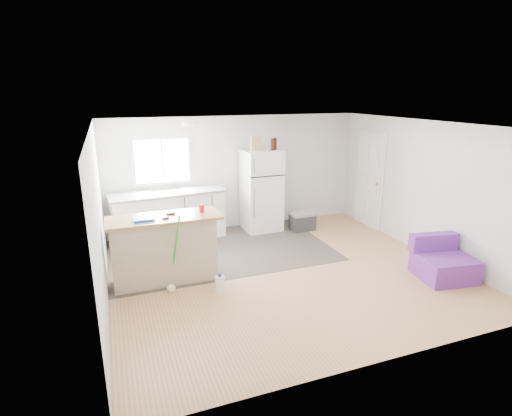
{
  "coord_description": "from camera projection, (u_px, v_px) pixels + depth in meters",
  "views": [
    {
      "loc": [
        -2.55,
        -5.54,
        2.88
      ],
      "look_at": [
        -0.23,
        0.7,
        0.93
      ],
      "focal_mm": 28.0,
      "sensor_mm": 36.0,
      "label": 1
    }
  ],
  "objects": [
    {
      "name": "cardboard_box",
      "position": [
        256.0,
        144.0,
        8.07
      ],
      "size": [
        0.2,
        0.11,
        0.3
      ],
      "primitive_type": "cube",
      "rotation": [
        0.0,
        0.0,
        -0.03
      ],
      "color": "tan",
      "rests_on": "refrigerator"
    },
    {
      "name": "room",
      "position": [
        285.0,
        202.0,
        6.31
      ],
      "size": [
        5.51,
        5.01,
        2.41
      ],
      "color": "#AB7148",
      "rests_on": "ground"
    },
    {
      "name": "red_cup",
      "position": [
        202.0,
        208.0,
        6.28
      ],
      "size": [
        0.1,
        0.1,
        0.12
      ],
      "primitive_type": "cylinder",
      "rotation": [
        0.0,
        0.0,
        -0.39
      ],
      "color": "red",
      "rests_on": "peninsula"
    },
    {
      "name": "kitchen_cabinets",
      "position": [
        169.0,
        216.0,
        7.93
      ],
      "size": [
        2.28,
        0.9,
        1.28
      ],
      "rotation": [
        0.0,
        0.0,
        0.1
      ],
      "color": "white",
      "rests_on": "floor"
    },
    {
      "name": "window",
      "position": [
        162.0,
        161.0,
        7.93
      ],
      "size": [
        1.18,
        0.06,
        0.98
      ],
      "color": "white",
      "rests_on": "back_wall"
    },
    {
      "name": "bottle_right",
      "position": [
        275.0,
        144.0,
        8.23
      ],
      "size": [
        0.08,
        0.08,
        0.25
      ],
      "primitive_type": "cylinder",
      "rotation": [
        0.0,
        0.0,
        -0.18
      ],
      "color": "#39120A",
      "rests_on": "refrigerator"
    },
    {
      "name": "interior_door",
      "position": [
        369.0,
        180.0,
        8.66
      ],
      "size": [
        0.11,
        0.92,
        2.1
      ],
      "color": "white",
      "rests_on": "right_wall"
    },
    {
      "name": "refrigerator",
      "position": [
        261.0,
        190.0,
        8.46
      ],
      "size": [
        0.77,
        0.73,
        1.71
      ],
      "rotation": [
        0.0,
        0.0,
        0.02
      ],
      "color": "white",
      "rests_on": "floor"
    },
    {
      "name": "blue_tray",
      "position": [
        143.0,
        219.0,
        5.88
      ],
      "size": [
        0.31,
        0.24,
        0.04
      ],
      "primitive_type": "cube",
      "rotation": [
        0.0,
        0.0,
        0.07
      ],
      "color": "blue",
      "rests_on": "peninsula"
    },
    {
      "name": "ceiling_fixture",
      "position": [
        191.0,
        124.0,
        6.66
      ],
      "size": [
        0.3,
        0.3,
        0.07
      ],
      "primitive_type": "cylinder",
      "color": "white",
      "rests_on": "ceiling"
    },
    {
      "name": "vinyl_zone",
      "position": [
        221.0,
        250.0,
        7.52
      ],
      "size": [
        4.05,
        2.5,
        0.0
      ],
      "primitive_type": "cube",
      "color": "#38302A",
      "rests_on": "floor"
    },
    {
      "name": "tool_a",
      "position": [
        171.0,
        214.0,
        6.16
      ],
      "size": [
        0.15,
        0.08,
        0.03
      ],
      "primitive_type": "cube",
      "rotation": [
        0.0,
        0.0,
        -0.19
      ],
      "color": "black",
      "rests_on": "peninsula"
    },
    {
      "name": "purple_seat",
      "position": [
        442.0,
        263.0,
        6.38
      ],
      "size": [
        0.91,
        0.88,
        0.66
      ],
      "rotation": [
        0.0,
        0.0,
        -0.17
      ],
      "color": "#712E97",
      "rests_on": "floor"
    },
    {
      "name": "mop",
      "position": [
        172.0,
        276.0,
        5.94
      ],
      "size": [
        0.27,
        0.32,
        1.19
      ],
      "rotation": [
        0.0,
        0.0,
        0.53
      ],
      "color": "green",
      "rests_on": "floor"
    },
    {
      "name": "tool_b",
      "position": [
        166.0,
        218.0,
        5.94
      ],
      "size": [
        0.11,
        0.06,
        0.03
      ],
      "primitive_type": "cube",
      "rotation": [
        0.0,
        0.0,
        0.17
      ],
      "color": "black",
      "rests_on": "peninsula"
    },
    {
      "name": "peninsula",
      "position": [
        164.0,
        249.0,
        6.2
      ],
      "size": [
        1.71,
        0.66,
        1.05
      ],
      "rotation": [
        0.0,
        0.0,
        -0.0
      ],
      "color": "tan",
      "rests_on": "floor"
    },
    {
      "name": "bottle_left",
      "position": [
        272.0,
        144.0,
        8.15
      ],
      "size": [
        0.08,
        0.08,
        0.25
      ],
      "primitive_type": "cylinder",
      "rotation": [
        0.0,
        0.0,
        0.23
      ],
      "color": "#39120A",
      "rests_on": "refrigerator"
    },
    {
      "name": "cooler",
      "position": [
        302.0,
        221.0,
        8.58
      ],
      "size": [
        0.54,
        0.38,
        0.4
      ],
      "rotation": [
        0.0,
        0.0,
        0.04
      ],
      "color": "#2C2D2F",
      "rests_on": "floor"
    },
    {
      "name": "cleaner_jug",
      "position": [
        220.0,
        284.0,
        5.91
      ],
      "size": [
        0.15,
        0.11,
        0.3
      ],
      "rotation": [
        0.0,
        0.0,
        -0.13
      ],
      "color": "white",
      "rests_on": "floor"
    }
  ]
}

